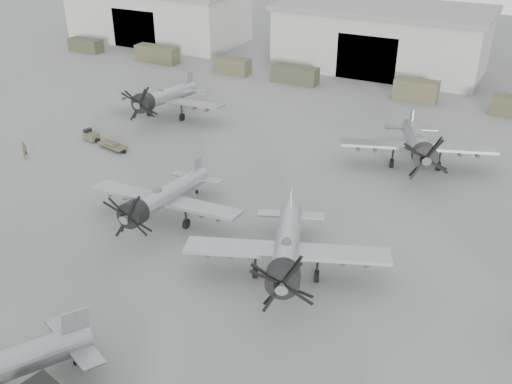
% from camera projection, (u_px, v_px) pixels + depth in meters
% --- Properties ---
extents(ground, '(220.00, 220.00, 0.00)m').
position_uv_depth(ground, '(84.00, 336.00, 33.53)').
color(ground, '#545452').
rests_on(ground, ground).
extents(hangar_left, '(29.00, 14.80, 8.70)m').
position_uv_depth(hangar_left, '(159.00, 13.00, 95.06)').
color(hangar_left, '#A3A399').
rests_on(hangar_left, ground).
extents(hangar_center, '(29.00, 14.80, 8.70)m').
position_uv_depth(hangar_center, '(382.00, 37.00, 80.07)').
color(hangar_center, '#A3A399').
rests_on(hangar_center, ground).
extents(support_truck_0, '(5.45, 2.20, 1.97)m').
position_uv_depth(support_truck_0, '(86.00, 45.00, 89.56)').
color(support_truck_0, '#383A25').
rests_on(support_truck_0, ground).
extents(support_truck_1, '(6.64, 2.20, 2.38)m').
position_uv_depth(support_truck_1, '(157.00, 54.00, 84.08)').
color(support_truck_1, '#42412B').
rests_on(support_truck_1, ground).
extents(support_truck_2, '(5.03, 2.20, 2.15)m').
position_uv_depth(support_truck_2, '(232.00, 66.00, 79.15)').
color(support_truck_2, '#45442D').
rests_on(support_truck_2, ground).
extents(support_truck_3, '(6.17, 2.20, 2.22)m').
position_uv_depth(support_truck_3, '(295.00, 75.00, 75.39)').
color(support_truck_3, '#373C27').
rests_on(support_truck_3, ground).
extents(support_truck_4, '(5.23, 2.20, 2.61)m').
position_uv_depth(support_truck_4, '(416.00, 91.00, 69.02)').
color(support_truck_4, '#49472F').
rests_on(support_truck_4, ground).
extents(aircraft_mid_1, '(12.65, 11.38, 5.05)m').
position_uv_depth(aircraft_mid_1, '(162.00, 198.00, 43.51)').
color(aircraft_mid_1, gray).
rests_on(aircraft_mid_1, ground).
extents(aircraft_mid_2, '(13.53, 12.21, 5.46)m').
position_uv_depth(aircraft_mid_2, '(287.00, 249.00, 37.08)').
color(aircraft_mid_2, '#95999E').
rests_on(aircraft_mid_2, ground).
extents(aircraft_far_0, '(13.92, 12.52, 5.54)m').
position_uv_depth(aircraft_far_0, '(163.00, 97.00, 63.24)').
color(aircraft_far_0, gray).
rests_on(aircraft_far_0, ground).
extents(aircraft_far_1, '(14.00, 12.60, 5.62)m').
position_uv_depth(aircraft_far_1, '(418.00, 144.00, 51.82)').
color(aircraft_far_1, gray).
rests_on(aircraft_far_1, ground).
extents(tug_trailer, '(5.98, 2.31, 1.18)m').
position_uv_depth(tug_trailer, '(99.00, 140.00, 58.03)').
color(tug_trailer, '#43412C').
rests_on(tug_trailer, ground).
extents(ground_crew, '(0.54, 0.71, 1.74)m').
position_uv_depth(ground_crew, '(25.00, 150.00, 54.70)').
color(ground_crew, '#46452E').
rests_on(ground_crew, ground).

